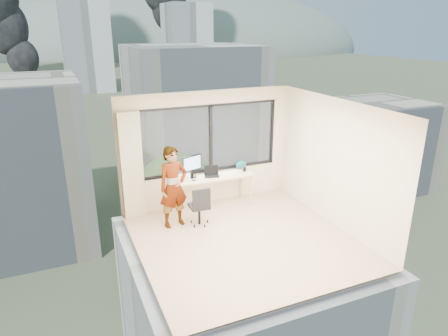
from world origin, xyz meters
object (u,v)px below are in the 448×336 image
person (173,187)px  laptop (212,172)px  game_console (183,175)px  desk (213,191)px  chair (199,205)px  monitor (192,166)px  handbag (241,164)px

person → laptop: size_ratio=5.04×
person → game_console: size_ratio=5.13×
desk → chair: 0.90m
desk → monitor: monitor is taller
chair → person: (-0.48, 0.17, 0.41)m
person → handbag: 1.99m
person → game_console: 0.86m
chair → handbag: 1.69m
desk → person: person is taller
desk → game_console: 0.78m
laptop → handbag: (0.82, 0.21, -0.00)m
game_console → laptop: laptop is taller
desk → person: size_ratio=1.06×
monitor → laptop: monitor is taller
chair → game_console: 0.98m
chair → laptop: bearing=52.5°
laptop → desk: bearing=57.8°
game_console → laptop: size_ratio=0.98×
desk → chair: chair is taller
handbag → desk: bearing=-172.5°
desk → laptop: size_ratio=5.36×
laptop → chair: bearing=-115.9°
chair → game_console: bearing=95.1°
game_console → handbag: size_ratio=1.26×
person → laptop: 1.15m
chair → game_console: size_ratio=2.63×
game_console → monitor: bearing=-14.1°
chair → person: bearing=162.4°
monitor → game_console: monitor is taller
monitor → laptop: size_ratio=1.51×
monitor → handbag: size_ratio=1.93×
monitor → desk: bearing=-32.8°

